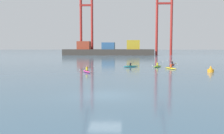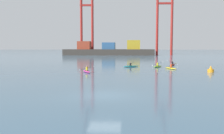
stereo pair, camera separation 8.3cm
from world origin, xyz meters
name	(u,v)px [view 1 (the left image)]	position (x,y,z in m)	size (l,w,h in m)	color
ground_plane	(105,95)	(0.00, 0.00, 0.00)	(800.00, 800.00, 0.00)	#476B84
container_barge	(109,50)	(-7.11, 97.87, 2.28)	(41.54, 8.97, 6.91)	#38332D
gantry_crane_west	(86,16)	(-18.47, 103.75, 18.75)	(6.65, 16.81, 37.98)	maroon
gantry_crane_west_mid	(164,15)	(19.27, 105.15, 19.13)	(8.20, 14.88, 39.07)	maroon
channel_buoy	(211,70)	(13.79, 18.47, 0.36)	(0.90, 0.90, 1.00)	orange
kayak_teal	(131,66)	(2.28, 27.63, 0.17)	(3.13, 2.44, 1.08)	teal
kayak_red	(172,64)	(10.79, 32.82, 0.17)	(1.99, 3.36, 1.08)	red
kayak_lime	(157,66)	(7.21, 27.84, 0.17)	(2.15, 3.27, 1.03)	#7ABC2D
kayak_yellow	(171,68)	(8.94, 23.78, 0.17)	(2.04, 3.38, 1.04)	yellow
kayak_magenta	(87,71)	(-4.23, 17.23, 0.17)	(2.07, 3.35, 0.95)	#C13384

